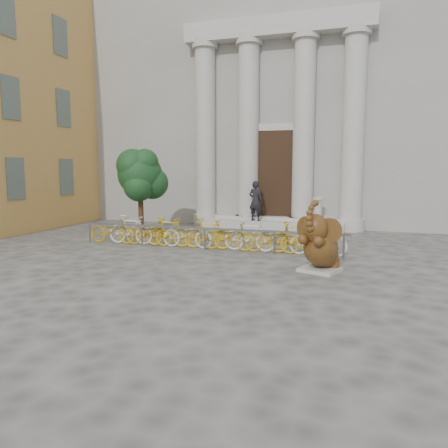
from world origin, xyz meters
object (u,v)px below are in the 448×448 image
(tree, at_px, (141,176))
(pedestrian, at_px, (256,201))
(elephant_statue, at_px, (320,246))
(bike_rack, at_px, (207,233))

(tree, distance_m, pedestrian, 5.01)
(elephant_statue, relative_size, tree, 0.55)
(elephant_statue, relative_size, bike_rack, 0.20)
(tree, bearing_deg, bike_rack, -28.05)
(bike_rack, bearing_deg, elephant_statue, -28.81)
(bike_rack, bearing_deg, tree, 151.95)
(elephant_statue, xyz_separation_m, bike_rack, (-3.78, 2.08, -0.16))
(elephant_statue, distance_m, tree, 8.28)
(elephant_statue, distance_m, pedestrian, 7.81)
(elephant_statue, relative_size, pedestrian, 1.07)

